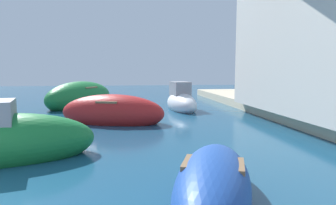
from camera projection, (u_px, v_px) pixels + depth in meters
name	position (u px, v px, depth m)	size (l,w,h in m)	color
moored_boat_0	(181.00, 101.00, 16.31)	(1.71, 3.92, 1.86)	white
moored_boat_3	(81.00, 97.00, 17.81)	(4.65, 5.89, 2.00)	#197233
moored_boat_5	(113.00, 113.00, 12.16)	(4.81, 3.05, 1.57)	#B21E1E
moored_boat_6	(213.00, 186.00, 4.74)	(2.39, 3.75, 1.10)	#1E479E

